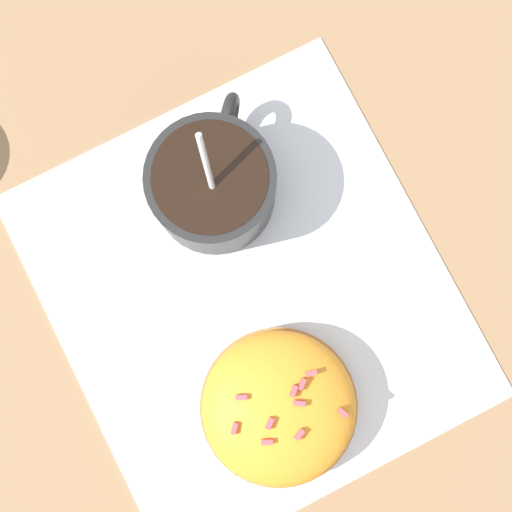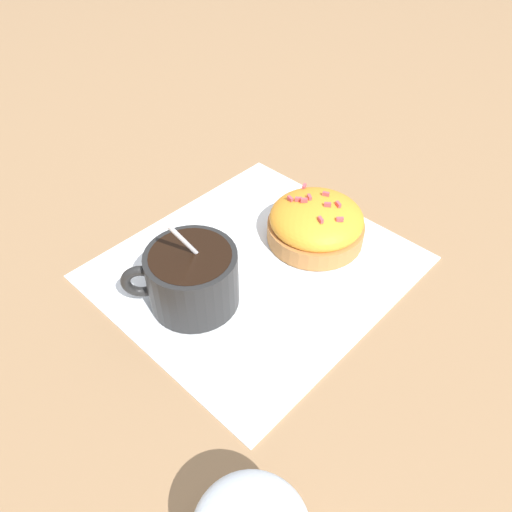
# 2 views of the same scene
# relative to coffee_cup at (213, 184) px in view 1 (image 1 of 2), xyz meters

# --- Properties ---
(ground_plane) EXTENTS (3.00, 3.00, 0.00)m
(ground_plane) POSITION_rel_coffee_cup_xyz_m (0.07, -0.01, -0.03)
(ground_plane) COLOR #93704C
(paper_napkin) EXTENTS (0.30, 0.27, 0.00)m
(paper_napkin) POSITION_rel_coffee_cup_xyz_m (0.07, -0.01, -0.03)
(paper_napkin) COLOR white
(paper_napkin) RESTS_ON ground_plane
(coffee_cup) EXTENTS (0.10, 0.08, 0.10)m
(coffee_cup) POSITION_rel_coffee_cup_xyz_m (0.00, 0.00, 0.00)
(coffee_cup) COLOR black
(coffee_cup) RESTS_ON paper_napkin
(frosted_pastry) EXTENTS (0.10, 0.10, 0.05)m
(frosted_pastry) POSITION_rel_coffee_cup_xyz_m (0.15, -0.02, -0.01)
(frosted_pastry) COLOR #B2753D
(frosted_pastry) RESTS_ON paper_napkin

